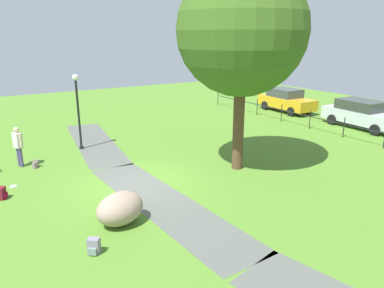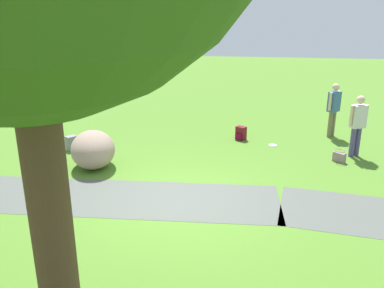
{
  "view_description": "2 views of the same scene",
  "coord_description": "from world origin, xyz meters",
  "px_view_note": "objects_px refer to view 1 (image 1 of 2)",
  "views": [
    {
      "loc": [
        11.37,
        -4.91,
        5.12
      ],
      "look_at": [
        0.43,
        1.98,
        1.27
      ],
      "focal_mm": 34.4,
      "sensor_mm": 36.0,
      "label": 1
    },
    {
      "loc": [
        -1.31,
        7.49,
        3.91
      ],
      "look_at": [
        -0.23,
        -0.38,
        1.16
      ],
      "focal_mm": 38.65,
      "sensor_mm": 36.0,
      "label": 2
    }
  ],
  "objects_px": {
    "handbag_on_grass": "(35,164)",
    "spare_backpack_on_lawn": "(2,193)",
    "woman_with_handbag": "(18,144)",
    "parked_wagon_silver": "(286,100)",
    "frisbee_on_grass": "(13,186)",
    "lawn_boulder": "(120,208)",
    "backpack_by_boulder": "(94,246)",
    "parked_suv_orange": "(363,114)",
    "lamp_post": "(78,104)",
    "large_shade_tree": "(242,31)"
  },
  "relations": [
    {
      "from": "handbag_on_grass",
      "to": "spare_backpack_on_lawn",
      "type": "height_order",
      "value": "spare_backpack_on_lawn"
    },
    {
      "from": "woman_with_handbag",
      "to": "parked_wagon_silver",
      "type": "height_order",
      "value": "woman_with_handbag"
    },
    {
      "from": "woman_with_handbag",
      "to": "frisbee_on_grass",
      "type": "bearing_deg",
      "value": -14.99
    },
    {
      "from": "lawn_boulder",
      "to": "backpack_by_boulder",
      "type": "height_order",
      "value": "lawn_boulder"
    },
    {
      "from": "woman_with_handbag",
      "to": "handbag_on_grass",
      "type": "distance_m",
      "value": 1.04
    },
    {
      "from": "backpack_by_boulder",
      "to": "parked_wagon_silver",
      "type": "height_order",
      "value": "parked_wagon_silver"
    },
    {
      "from": "lawn_boulder",
      "to": "parked_suv_orange",
      "type": "xyz_separation_m",
      "value": [
        -3.2,
        15.89,
        0.35
      ]
    },
    {
      "from": "backpack_by_boulder",
      "to": "frisbee_on_grass",
      "type": "height_order",
      "value": "backpack_by_boulder"
    },
    {
      "from": "spare_backpack_on_lawn",
      "to": "frisbee_on_grass",
      "type": "bearing_deg",
      "value": 155.04
    },
    {
      "from": "lamp_post",
      "to": "handbag_on_grass",
      "type": "height_order",
      "value": "lamp_post"
    },
    {
      "from": "large_shade_tree",
      "to": "spare_backpack_on_lawn",
      "type": "xyz_separation_m",
      "value": [
        -1.78,
        -8.28,
        -5.05
      ]
    },
    {
      "from": "lawn_boulder",
      "to": "spare_backpack_on_lawn",
      "type": "distance_m",
      "value": 4.45
    },
    {
      "from": "handbag_on_grass",
      "to": "backpack_by_boulder",
      "type": "distance_m",
      "value": 7.18
    },
    {
      "from": "lamp_post",
      "to": "woman_with_handbag",
      "type": "bearing_deg",
      "value": -68.16
    },
    {
      "from": "lawn_boulder",
      "to": "parked_wagon_silver",
      "type": "relative_size",
      "value": 0.41
    },
    {
      "from": "woman_with_handbag",
      "to": "parked_suv_orange",
      "type": "distance_m",
      "value": 17.88
    },
    {
      "from": "handbag_on_grass",
      "to": "frisbee_on_grass",
      "type": "bearing_deg",
      "value": -32.39
    },
    {
      "from": "parked_suv_orange",
      "to": "frisbee_on_grass",
      "type": "bearing_deg",
      "value": -94.08
    },
    {
      "from": "lamp_post",
      "to": "frisbee_on_grass",
      "type": "height_order",
      "value": "lamp_post"
    },
    {
      "from": "backpack_by_boulder",
      "to": "frisbee_on_grass",
      "type": "xyz_separation_m",
      "value": [
        -5.56,
        -1.11,
        -0.18
      ]
    },
    {
      "from": "lamp_post",
      "to": "woman_with_handbag",
      "type": "relative_size",
      "value": 2.1
    },
    {
      "from": "large_shade_tree",
      "to": "backpack_by_boulder",
      "type": "relative_size",
      "value": 19.13
    },
    {
      "from": "backpack_by_boulder",
      "to": "parked_wagon_silver",
      "type": "bearing_deg",
      "value": 120.63
    },
    {
      "from": "parked_wagon_silver",
      "to": "handbag_on_grass",
      "type": "bearing_deg",
      "value": -80.79
    },
    {
      "from": "lamp_post",
      "to": "parked_suv_orange",
      "type": "relative_size",
      "value": 0.74
    },
    {
      "from": "handbag_on_grass",
      "to": "frisbee_on_grass",
      "type": "distance_m",
      "value": 1.93
    },
    {
      "from": "lamp_post",
      "to": "handbag_on_grass",
      "type": "xyz_separation_m",
      "value": [
        1.57,
        -2.3,
        -1.99
      ]
    },
    {
      "from": "spare_backpack_on_lawn",
      "to": "parked_wagon_silver",
      "type": "bearing_deg",
      "value": 106.12
    },
    {
      "from": "large_shade_tree",
      "to": "backpack_by_boulder",
      "type": "distance_m",
      "value": 8.88
    },
    {
      "from": "lamp_post",
      "to": "lawn_boulder",
      "type": "relative_size",
      "value": 2.0
    },
    {
      "from": "lawn_boulder",
      "to": "parked_wagon_silver",
      "type": "xyz_separation_m",
      "value": [
        -8.84,
        15.62,
        0.35
      ]
    },
    {
      "from": "lamp_post",
      "to": "parked_suv_orange",
      "type": "bearing_deg",
      "value": 73.11
    },
    {
      "from": "large_shade_tree",
      "to": "spare_backpack_on_lawn",
      "type": "height_order",
      "value": "large_shade_tree"
    },
    {
      "from": "backpack_by_boulder",
      "to": "frisbee_on_grass",
      "type": "distance_m",
      "value": 5.67
    },
    {
      "from": "handbag_on_grass",
      "to": "frisbee_on_grass",
      "type": "xyz_separation_m",
      "value": [
        1.62,
        -1.03,
        -0.13
      ]
    },
    {
      "from": "lamp_post",
      "to": "backpack_by_boulder",
      "type": "relative_size",
      "value": 8.61
    },
    {
      "from": "lawn_boulder",
      "to": "spare_backpack_on_lawn",
      "type": "xyz_separation_m",
      "value": [
        -3.56,
        -2.66,
        -0.26
      ]
    },
    {
      "from": "large_shade_tree",
      "to": "parked_wagon_silver",
      "type": "height_order",
      "value": "large_shade_tree"
    },
    {
      "from": "woman_with_handbag",
      "to": "parked_suv_orange",
      "type": "height_order",
      "value": "woman_with_handbag"
    },
    {
      "from": "frisbee_on_grass",
      "to": "large_shade_tree",
      "type": "bearing_deg",
      "value": 70.92
    },
    {
      "from": "frisbee_on_grass",
      "to": "backpack_by_boulder",
      "type": "bearing_deg",
      "value": 11.29
    },
    {
      "from": "lamp_post",
      "to": "woman_with_handbag",
      "type": "xyz_separation_m",
      "value": [
        1.11,
        -2.77,
        -1.18
      ]
    },
    {
      "from": "frisbee_on_grass",
      "to": "parked_wagon_silver",
      "type": "xyz_separation_m",
      "value": [
        -4.35,
        17.85,
        0.8
      ]
    },
    {
      "from": "woman_with_handbag",
      "to": "handbag_on_grass",
      "type": "height_order",
      "value": "woman_with_handbag"
    },
    {
      "from": "spare_backpack_on_lawn",
      "to": "parked_wagon_silver",
      "type": "height_order",
      "value": "parked_wagon_silver"
    },
    {
      "from": "frisbee_on_grass",
      "to": "parked_wagon_silver",
      "type": "bearing_deg",
      "value": 103.7
    },
    {
      "from": "woman_with_handbag",
      "to": "parked_wagon_silver",
      "type": "xyz_separation_m",
      "value": [
        -2.26,
        17.29,
        -0.14
      ]
    },
    {
      "from": "handbag_on_grass",
      "to": "parked_suv_orange",
      "type": "height_order",
      "value": "parked_suv_orange"
    },
    {
      "from": "lawn_boulder",
      "to": "parked_wagon_silver",
      "type": "bearing_deg",
      "value": 119.51
    },
    {
      "from": "lawn_boulder",
      "to": "frisbee_on_grass",
      "type": "distance_m",
      "value": 5.03
    }
  ]
}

